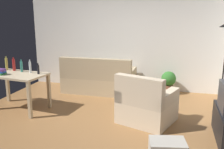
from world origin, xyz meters
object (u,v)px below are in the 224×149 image
(armchair, at_px, (146,106))
(bottle_clear, at_px, (30,67))
(bottle_red, at_px, (14,65))
(potted_plant, at_px, (169,81))
(desk, at_px, (16,79))
(bottle_squat, at_px, (7,64))
(couch, at_px, (99,80))
(bottle_dark, at_px, (38,69))
(bottle_tall, at_px, (21,66))

(armchair, xyz_separation_m, bottle_clear, (-2.43, 0.15, 0.56))
(bottle_red, bearing_deg, potted_plant, 27.03)
(desk, bearing_deg, bottle_squat, 152.93)
(couch, relative_size, desk, 1.40)
(potted_plant, bearing_deg, bottle_squat, -155.02)
(desk, xyz_separation_m, armchair, (2.67, 0.00, -0.33))
(bottle_red, height_order, bottle_dark, bottle_red)
(potted_plant, bearing_deg, bottle_red, -152.97)
(potted_plant, distance_m, bottle_tall, 3.47)
(potted_plant, xyz_separation_m, bottle_dark, (-2.54, -1.78, 0.53))
(couch, distance_m, bottle_squat, 2.20)
(bottle_clear, bearing_deg, desk, -148.36)
(couch, xyz_separation_m, bottle_tall, (-1.26, -1.37, 0.57))
(desk, xyz_separation_m, bottle_red, (-0.20, 0.24, 0.24))
(bottle_squat, height_order, bottle_tall, bottle_squat)
(desk, height_order, bottle_clear, bottle_clear)
(couch, height_order, bottle_dark, bottle_dark)
(desk, xyz_separation_m, bottle_squat, (-0.42, 0.28, 0.24))
(couch, xyz_separation_m, bottle_clear, (-1.02, -1.41, 0.58))
(desk, height_order, bottle_squat, bottle_squat)
(bottle_squat, relative_size, bottle_clear, 1.07)
(desk, height_order, bottle_red, bottle_red)
(armchair, distance_m, bottle_tall, 2.72)
(desk, bearing_deg, potted_plant, 39.05)
(bottle_tall, relative_size, bottle_clear, 0.94)
(armchair, bearing_deg, bottle_red, 15.03)
(bottle_red, distance_m, bottle_clear, 0.46)
(bottle_dark, bearing_deg, couch, 61.16)
(potted_plant, distance_m, bottle_squat, 3.81)
(couch, xyz_separation_m, bottle_dark, (-0.81, -1.47, 0.55))
(bottle_squat, relative_size, bottle_dark, 1.32)
(desk, relative_size, potted_plant, 2.24)
(bottle_dark, bearing_deg, bottle_tall, 167.98)
(desk, bearing_deg, bottle_red, 137.26)
(desk, height_order, armchair, armchair)
(armchair, relative_size, bottle_red, 3.90)
(armchair, relative_size, bottle_clear, 4.08)
(couch, height_order, bottle_tall, bottle_tall)
(bottle_clear, bearing_deg, armchair, -3.50)
(couch, distance_m, desk, 2.04)
(desk, height_order, bottle_dark, bottle_dark)
(bottle_squat, bearing_deg, desk, -34.11)
(bottle_dark, bearing_deg, armchair, -2.45)
(armchair, relative_size, bottle_dark, 4.99)
(desk, height_order, potted_plant, desk)
(armchair, distance_m, bottle_red, 2.94)
(desk, relative_size, armchair, 1.13)
(potted_plant, relative_size, bottle_red, 1.96)
(couch, bearing_deg, potted_plant, -169.75)
(bottle_red, bearing_deg, bottle_tall, -12.77)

